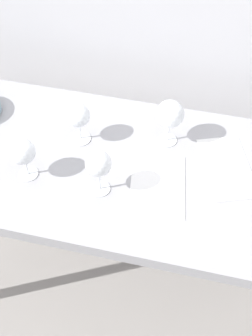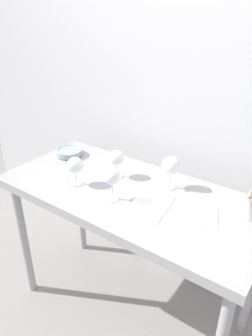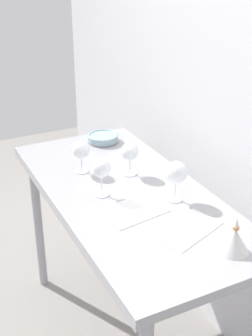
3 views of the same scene
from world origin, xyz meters
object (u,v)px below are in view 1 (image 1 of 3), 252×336
(wine_glass_far_left, at_px, (78,117))
(tasting_sheet_lower, at_px, (158,185))
(wine_glass_far_right, at_px, (170,115))
(wine_glass_near_center, at_px, (98,165))
(tasting_sheet_upper, at_px, (227,167))
(wine_glass_near_left, at_px, (23,153))

(wine_glass_far_left, xyz_separation_m, tasting_sheet_lower, (0.31, -0.14, -0.11))
(wine_glass_far_right, bearing_deg, wine_glass_near_center, -124.03)
(wine_glass_far_right, height_order, tasting_sheet_lower, wine_glass_far_right)
(wine_glass_near_center, bearing_deg, wine_glass_far_right, 55.97)
(wine_glass_far_right, distance_m, wine_glass_far_left, 0.31)
(wine_glass_far_left, bearing_deg, tasting_sheet_upper, -1.64)
(wine_glass_near_center, height_order, wine_glass_far_right, wine_glass_far_right)
(wine_glass_far_right, height_order, wine_glass_far_left, wine_glass_far_right)
(wine_glass_far_right, relative_size, tasting_sheet_lower, 0.69)
(wine_glass_near_center, xyz_separation_m, tasting_sheet_lower, (0.18, 0.06, -0.12))
(wine_glass_far_left, bearing_deg, wine_glass_far_right, 11.64)
(wine_glass_far_right, bearing_deg, wine_glass_near_left, -149.02)
(wine_glass_near_center, xyz_separation_m, wine_glass_far_left, (-0.13, 0.20, -0.01))
(wine_glass_near_center, xyz_separation_m, wine_glass_near_left, (-0.25, 0.01, -0.01))
(wine_glass_far_left, xyz_separation_m, tasting_sheet_upper, (0.52, -0.01, -0.11))
(wine_glass_far_right, bearing_deg, tasting_sheet_upper, -19.49)
(tasting_sheet_lower, bearing_deg, wine_glass_far_left, 146.57)
(wine_glass_far_right, bearing_deg, wine_glass_far_left, -168.36)
(wine_glass_far_right, height_order, tasting_sheet_upper, wine_glass_far_right)
(wine_glass_near_center, relative_size, wine_glass_far_right, 0.95)
(wine_glass_near_center, height_order, tasting_sheet_upper, wine_glass_near_center)
(wine_glass_near_left, height_order, tasting_sheet_upper, wine_glass_near_left)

